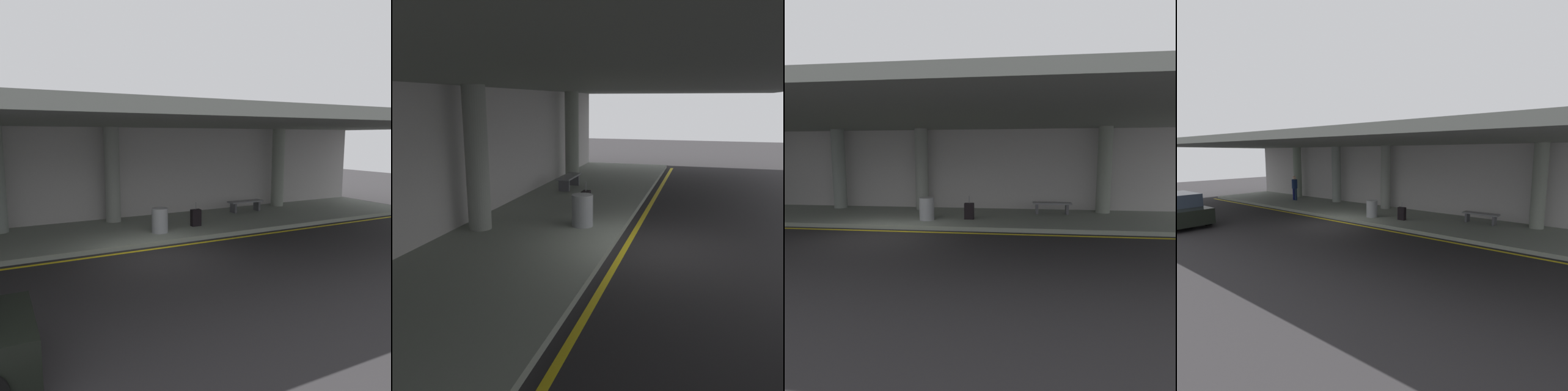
% 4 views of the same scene
% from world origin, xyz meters
% --- Properties ---
extents(ground_plane, '(60.00, 60.00, 0.00)m').
position_xyz_m(ground_plane, '(0.00, 0.00, 0.00)').
color(ground_plane, '#262426').
extents(sidewalk, '(26.00, 4.20, 0.15)m').
position_xyz_m(sidewalk, '(0.00, 3.10, 0.07)').
color(sidewalk, gray).
rests_on(sidewalk, ground).
extents(lane_stripe_yellow, '(26.00, 0.14, 0.01)m').
position_xyz_m(lane_stripe_yellow, '(0.00, 0.72, 0.00)').
color(lane_stripe_yellow, yellow).
rests_on(lane_stripe_yellow, ground).
extents(support_column_center, '(0.58, 0.58, 3.65)m').
position_xyz_m(support_column_center, '(0.00, 4.58, 1.97)').
color(support_column_center, gray).
rests_on(support_column_center, sidewalk).
extents(support_column_right_mid, '(0.58, 0.58, 3.65)m').
position_xyz_m(support_column_right_mid, '(8.00, 4.58, 1.97)').
color(support_column_right_mid, gray).
rests_on(support_column_right_mid, sidewalk).
extents(ceiling_overhang, '(28.00, 13.20, 0.30)m').
position_xyz_m(ceiling_overhang, '(0.00, 2.60, 3.95)').
color(ceiling_overhang, gray).
rests_on(ceiling_overhang, support_column_far_left).
extents(terminal_back_wall, '(26.00, 0.30, 3.80)m').
position_xyz_m(terminal_back_wall, '(0.00, 5.35, 1.90)').
color(terminal_back_wall, '#B4B0AE').
rests_on(terminal_back_wall, ground).
extents(suitcase_upright_primary, '(0.36, 0.22, 0.90)m').
position_xyz_m(suitcase_upright_primary, '(2.50, 2.43, 0.46)').
color(suitcase_upright_primary, black).
rests_on(suitcase_upright_primary, sidewalk).
extents(bench_metal, '(1.60, 0.50, 0.48)m').
position_xyz_m(bench_metal, '(5.78, 4.00, 0.50)').
color(bench_metal, slate).
rests_on(bench_metal, sidewalk).
extents(trash_bin_steel, '(0.56, 0.56, 0.85)m').
position_xyz_m(trash_bin_steel, '(0.93, 2.08, 0.57)').
color(trash_bin_steel, gray).
rests_on(trash_bin_steel, sidewalk).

